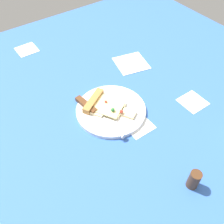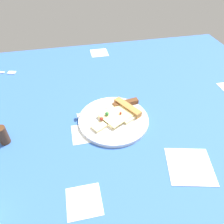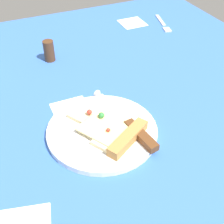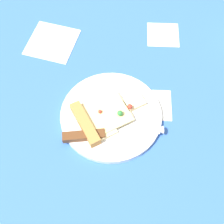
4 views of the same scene
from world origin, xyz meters
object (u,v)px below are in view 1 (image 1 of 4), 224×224
object	(u,v)px
plate	(111,110)
knife	(95,112)
napkin	(131,63)
pepper_shaker	(194,180)
pizza_slice	(104,105)

from	to	relation	value
plate	knife	distance (cm)	6.26
napkin	pepper_shaker	bearing A→B (deg)	-21.26
pizza_slice	pepper_shaker	bearing A→B (deg)	64.98
knife	pepper_shaker	size ratio (longest dim) A/B	3.73
plate	knife	xyz separation A→B (cm)	(-1.59, -5.92, 1.27)
pizza_slice	napkin	distance (cm)	29.45
plate	napkin	distance (cm)	29.57
pizza_slice	pepper_shaker	size ratio (longest dim) A/B	2.94
knife	napkin	size ratio (longest dim) A/B	1.85
pizza_slice	pepper_shaker	distance (cm)	38.93
pizza_slice	knife	distance (cm)	4.65
knife	napkin	xyz separation A→B (cm)	(-16.36, 29.42, -1.74)
knife	pepper_shaker	xyz separation A→B (cm)	(38.15, 8.21, 1.28)
pizza_slice	napkin	size ratio (longest dim) A/B	1.46
pepper_shaker	knife	bearing A→B (deg)	-167.85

